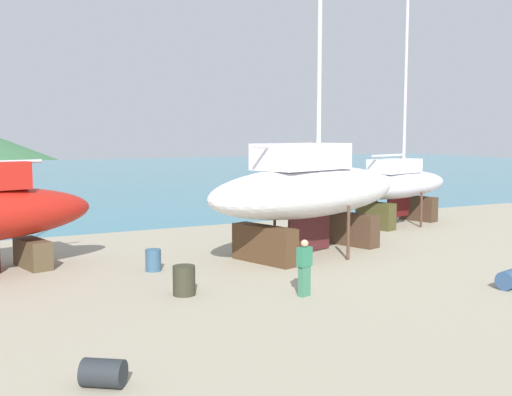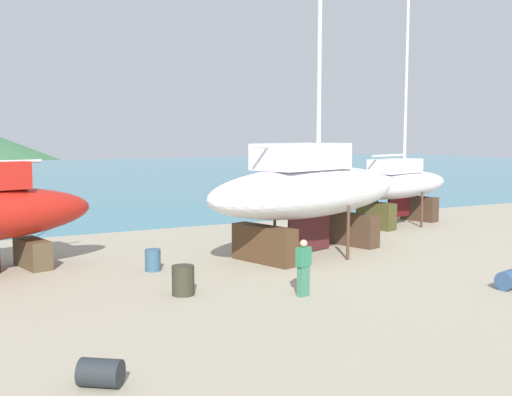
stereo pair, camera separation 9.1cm
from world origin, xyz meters
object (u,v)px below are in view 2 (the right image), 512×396
at_px(sailboat_mid_port, 309,190).
at_px(barrel_tipped_right, 183,280).
at_px(sailboat_large_starboard, 399,185).
at_px(barrel_rust_far, 101,373).
at_px(barrel_tar_black, 510,279).
at_px(worker, 303,267).
at_px(barrel_rust_mid, 153,260).

distance_m(sailboat_mid_port, barrel_tipped_right, 7.82).
relative_size(sailboat_large_starboard, barrel_rust_far, 16.48).
bearing_deg(sailboat_mid_port, sailboat_large_starboard, 10.08).
relative_size(sailboat_large_starboard, barrel_tar_black, 15.12).
relative_size(barrel_rust_far, barrel_tipped_right, 0.90).
height_order(worker, barrel_rust_mid, worker).
bearing_deg(barrel_tar_black, barrel_tipped_right, 157.14).
height_order(sailboat_mid_port, barrel_rust_far, sailboat_mid_port).
distance_m(sailboat_large_starboard, barrel_tar_black, 13.19).
bearing_deg(barrel_tipped_right, barrel_rust_mid, 87.26).
relative_size(sailboat_large_starboard, worker, 7.79).
relative_size(sailboat_mid_port, barrel_rust_mid, 21.82).
distance_m(sailboat_large_starboard, worker, 15.19).
bearing_deg(barrel_rust_far, worker, 29.06).
height_order(worker, barrel_tipped_right, worker).
height_order(sailboat_mid_port, worker, sailboat_mid_port).
height_order(worker, barrel_rust_far, worker).
xyz_separation_m(barrel_rust_far, barrel_tipped_right, (3.63, 5.42, 0.17)).
distance_m(sailboat_large_starboard, barrel_rust_mid, 15.34).
height_order(barrel_rust_mid, barrel_tipped_right, barrel_tipped_right).
bearing_deg(barrel_tar_black, worker, 160.55).
height_order(barrel_tar_black, barrel_rust_far, barrel_tar_black).
bearing_deg(barrel_tar_black, sailboat_mid_port, 108.49).
relative_size(sailboat_large_starboard, barrel_tipped_right, 14.89).
bearing_deg(sailboat_large_starboard, barrel_tar_black, -132.99).
height_order(worker, barrel_tar_black, worker).
height_order(sailboat_mid_port, barrel_rust_mid, sailboat_mid_port).
relative_size(sailboat_mid_port, barrel_rust_far, 20.89).
distance_m(barrel_rust_mid, barrel_tipped_right, 3.44).
bearing_deg(barrel_rust_mid, sailboat_mid_port, 2.12).
distance_m(sailboat_large_starboard, barrel_tipped_right, 16.81).
bearing_deg(sailboat_mid_port, barrel_rust_far, -156.13).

